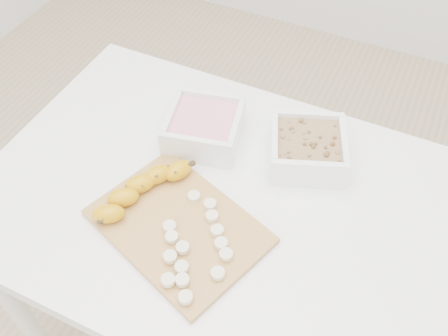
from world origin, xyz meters
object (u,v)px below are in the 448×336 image
at_px(bowl_yogurt, 204,127).
at_px(banana, 140,190).
at_px(table, 218,222).
at_px(bowl_granola, 307,148).
at_px(cutting_board, 179,226).

height_order(bowl_yogurt, banana, bowl_yogurt).
distance_m(table, banana, 0.20).
relative_size(bowl_yogurt, bowl_granola, 0.93).
xyz_separation_m(bowl_yogurt, cutting_board, (0.06, -0.24, -0.03)).
height_order(bowl_yogurt, bowl_granola, same).
relative_size(bowl_granola, banana, 0.92).
height_order(bowl_granola, banana, bowl_granola).
bearing_deg(banana, cutting_board, 20.48).
bearing_deg(table, bowl_granola, 52.92).
bearing_deg(bowl_yogurt, banana, -99.94).
distance_m(table, bowl_granola, 0.26).
relative_size(table, banana, 4.48).
relative_size(table, bowl_yogurt, 5.20).
relative_size(bowl_granola, cutting_board, 0.63).
relative_size(table, bowl_granola, 4.86).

